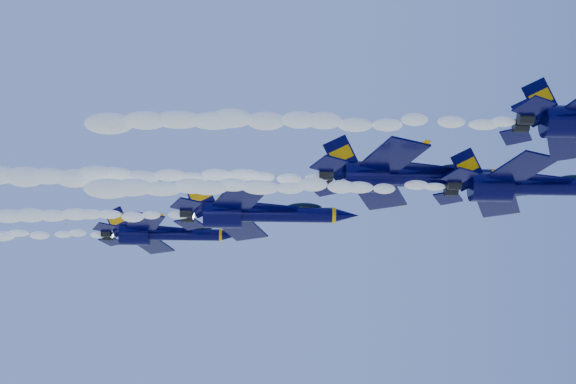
{
  "coord_description": "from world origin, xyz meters",
  "views": [
    {
      "loc": [
        -11.03,
        -65.95,
        120.81
      ],
      "look_at": [
        -8.99,
        5.25,
        153.25
      ],
      "focal_mm": 50.0,
      "sensor_mm": 36.0,
      "label": 1
    }
  ],
  "objects_px": {
    "jet_third": "(407,176)",
    "jet_fourth": "(258,214)",
    "jet_second": "(528,186)",
    "jet_fifth": "(162,234)"
  },
  "relations": [
    {
      "from": "jet_fourth",
      "to": "jet_fifth",
      "type": "height_order",
      "value": "jet_fifth"
    },
    {
      "from": "jet_second",
      "to": "jet_third",
      "type": "bearing_deg",
      "value": 165.59
    },
    {
      "from": "jet_third",
      "to": "jet_fifth",
      "type": "distance_m",
      "value": 34.84
    },
    {
      "from": "jet_second",
      "to": "jet_fourth",
      "type": "bearing_deg",
      "value": 146.22
    },
    {
      "from": "jet_fourth",
      "to": "jet_second",
      "type": "bearing_deg",
      "value": -33.78
    },
    {
      "from": "jet_fourth",
      "to": "jet_fifth",
      "type": "xyz_separation_m",
      "value": [
        -11.68,
        9.65,
        1.28
      ]
    },
    {
      "from": "jet_second",
      "to": "jet_third",
      "type": "relative_size",
      "value": 0.9
    },
    {
      "from": "jet_fifth",
      "to": "jet_second",
      "type": "bearing_deg",
      "value": -35.75
    },
    {
      "from": "jet_third",
      "to": "jet_fourth",
      "type": "relative_size",
      "value": 0.98
    },
    {
      "from": "jet_second",
      "to": "jet_third",
      "type": "height_order",
      "value": "jet_third"
    }
  ]
}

